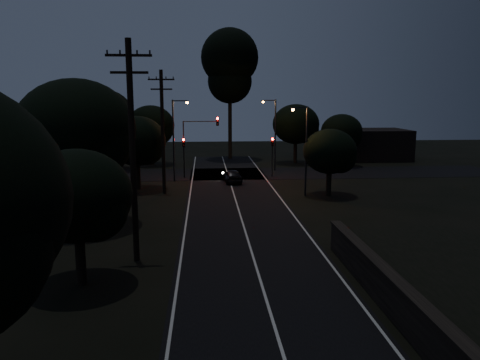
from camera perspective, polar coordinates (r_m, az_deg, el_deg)
road_surface at (r=40.29m, az=-0.77°, el=-1.73°), size 60.00×70.00×0.03m
utility_pole_mid at (r=23.64m, az=-12.99°, el=3.75°), size 2.20×0.30×11.00m
utility_pole_far at (r=40.49m, az=-9.42°, el=6.03°), size 2.20×0.30×10.50m
tree_left_b at (r=21.29m, az=-18.91°, el=-2.14°), size 4.78×4.78×6.07m
tree_left_c at (r=31.16m, az=-18.90°, el=5.58°), size 7.46×7.46×9.42m
tree_left_d at (r=42.73m, az=-12.25°, el=4.53°), size 5.22×5.22×6.62m
tree_far_nw at (r=58.58m, az=-10.62°, el=6.44°), size 5.75×5.75×7.29m
tree_far_w at (r=55.31m, az=-16.26°, el=7.33°), size 7.23×7.23×9.22m
tree_far_ne at (r=59.38m, az=7.03°, el=6.65°), size 5.86×5.86×7.41m
tree_far_e at (r=57.74m, az=12.46°, el=5.67°), size 4.94×4.94×6.27m
tree_right_a at (r=39.86m, az=11.14°, el=3.29°), size 4.46×4.46×5.67m
tall_pine at (r=63.48m, az=-1.25°, el=13.83°), size 7.57×7.57×17.21m
building_left at (r=63.04m, az=-20.54°, el=3.92°), size 10.00×8.00×4.40m
building_right at (r=65.52m, az=15.76°, el=4.21°), size 9.00×7.00×4.00m
signal_left at (r=48.58m, az=-6.87°, el=3.60°), size 0.28×0.35×4.10m
signal_right at (r=49.04m, az=3.96°, el=3.71°), size 0.28×0.35×4.10m
signal_mast at (r=48.39m, az=-4.90°, el=5.40°), size 3.70×0.35×6.25m
streetlight_a at (r=46.47m, az=-7.89°, el=5.52°), size 1.66×0.26×8.00m
streetlight_b at (r=52.94m, az=4.12°, el=6.13°), size 1.66×0.26×8.00m
streetlight_c at (r=39.32m, az=7.86°, el=4.29°), size 1.46×0.26×7.50m
car at (r=45.75m, az=-0.98°, el=0.52°), size 2.00×4.03×1.32m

